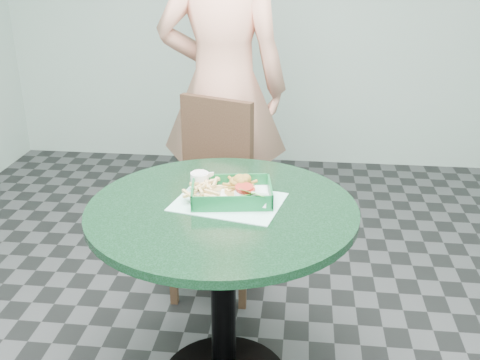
# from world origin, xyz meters

# --- Properties ---
(cafe_table) EXTENTS (0.94, 0.94, 0.75)m
(cafe_table) POSITION_xyz_m (0.00, 0.00, 0.58)
(cafe_table) COLOR black
(cafe_table) RESTS_ON floor
(dining_chair) EXTENTS (0.38, 0.39, 0.93)m
(dining_chair) POSITION_xyz_m (-0.15, 0.74, 0.53)
(dining_chair) COLOR #372110
(dining_chair) RESTS_ON floor
(diner_person) EXTENTS (0.82, 0.54, 2.24)m
(diner_person) POSITION_xyz_m (-0.15, 1.08, 1.12)
(diner_person) COLOR #E49B7F
(diner_person) RESTS_ON floor
(placemat) EXTENTS (0.41, 0.34, 0.00)m
(placemat) POSITION_xyz_m (0.02, 0.03, 0.75)
(placemat) COLOR #A7EAD9
(placemat) RESTS_ON cafe_table
(food_basket) EXTENTS (0.28, 0.20, 0.06)m
(food_basket) POSITION_xyz_m (0.03, 0.05, 0.77)
(food_basket) COLOR #0E5C2B
(food_basket) RESTS_ON placemat
(crab_sandwich) EXTENTS (0.11, 0.11, 0.07)m
(crab_sandwich) POSITION_xyz_m (0.06, 0.08, 0.80)
(crab_sandwich) COLOR #E4AD5B
(crab_sandwich) RESTS_ON food_basket
(fries_pile) EXTENTS (0.14, 0.15, 0.05)m
(fries_pile) POSITION_xyz_m (-0.07, 0.07, 0.79)
(fries_pile) COLOR #DDB76E
(fries_pile) RESTS_ON food_basket
(sauce_ramekin) EXTENTS (0.07, 0.07, 0.04)m
(sauce_ramekin) POSITION_xyz_m (-0.09, 0.14, 0.80)
(sauce_ramekin) COLOR white
(sauce_ramekin) RESTS_ON food_basket
(garnish_cup) EXTENTS (0.11, 0.11, 0.04)m
(garnish_cup) POSITION_xyz_m (0.08, 0.02, 0.79)
(garnish_cup) COLOR silver
(garnish_cup) RESTS_ON food_basket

